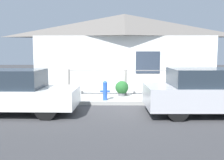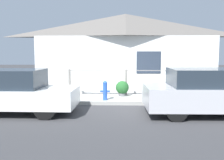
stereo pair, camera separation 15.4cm
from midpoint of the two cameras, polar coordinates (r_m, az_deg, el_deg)
ground_plane at (r=9.16m, az=3.93°, el=-5.83°), size 60.00×60.00×0.00m
sidewalk at (r=9.96m, az=3.75°, el=-4.43°), size 24.00×1.67×0.14m
house at (r=12.42m, az=3.43°, el=11.40°), size 8.77×2.23×3.80m
fence at (r=10.54m, az=3.64°, el=-0.17°), size 4.90×0.10×1.08m
car_left at (r=8.46m, az=-21.72°, el=-2.47°), size 4.08×1.67×1.40m
car_right at (r=8.29m, az=22.28°, el=-2.54°), size 4.18×1.84×1.43m
fire_hydrant at (r=9.38m, az=-1.12°, el=-2.31°), size 0.38×0.17×0.73m
potted_plant_near_hydrant at (r=10.30m, az=2.79°, el=-1.82°), size 0.55×0.55×0.62m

